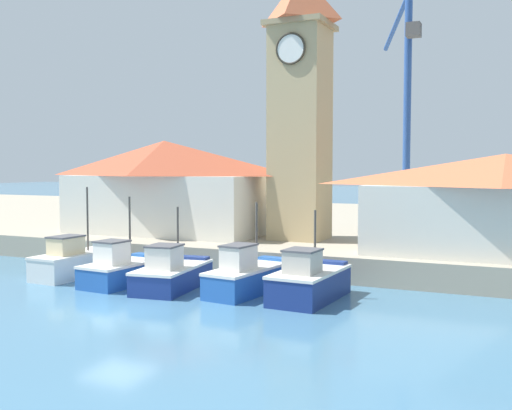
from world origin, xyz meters
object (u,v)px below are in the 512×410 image
at_px(clock_tower, 300,100).
at_px(warehouse_right, 505,204).
at_px(fishing_boat_left_inner, 172,274).
at_px(warehouse_left, 164,186).
at_px(fishing_boat_center, 309,281).
at_px(port_crane_far, 406,137).
at_px(fishing_boat_far_left, 78,261).
at_px(fishing_boat_left_outer, 122,269).
at_px(fishing_boat_mid_left, 248,276).

bearing_deg(clock_tower, warehouse_right, -12.69).
relative_size(fishing_boat_left_inner, clock_tower, 0.29).
xyz_separation_m(fishing_boat_left_inner, warehouse_left, (-6.39, 9.15, 3.61)).
relative_size(fishing_boat_center, port_crane_far, 0.27).
xyz_separation_m(fishing_boat_far_left, port_crane_far, (12.12, 22.46, 7.00)).
relative_size(fishing_boat_far_left, warehouse_right, 0.41).
distance_m(warehouse_right, port_crane_far, 17.89).
bearing_deg(warehouse_right, fishing_boat_left_outer, -154.90).
distance_m(fishing_boat_left_inner, warehouse_right, 15.85).
distance_m(clock_tower, warehouse_left, 10.21).
bearing_deg(fishing_boat_mid_left, fishing_boat_left_inner, -168.75).
distance_m(fishing_boat_left_inner, warehouse_left, 11.73).
height_order(fishing_boat_mid_left, warehouse_left, warehouse_left).
height_order(fishing_boat_left_outer, port_crane_far, port_crane_far).
xyz_separation_m(fishing_boat_far_left, fishing_boat_left_outer, (3.39, -0.89, -0.03)).
bearing_deg(warehouse_right, clock_tower, 167.31).
relative_size(warehouse_left, port_crane_far, 0.74).
xyz_separation_m(fishing_boat_mid_left, port_crane_far, (2.52, 22.56, 7.00)).
relative_size(fishing_boat_center, clock_tower, 0.27).
height_order(fishing_boat_far_left, fishing_boat_center, fishing_boat_far_left).
relative_size(fishing_boat_mid_left, clock_tower, 0.30).
bearing_deg(warehouse_right, fishing_boat_left_inner, -150.99).
distance_m(fishing_boat_left_inner, clock_tower, 13.52).
xyz_separation_m(warehouse_left, warehouse_right, (19.99, -1.61, -0.53)).
bearing_deg(clock_tower, fishing_boat_far_left, -132.54).
height_order(fishing_boat_left_inner, fishing_boat_mid_left, fishing_boat_mid_left).
bearing_deg(warehouse_left, fishing_boat_far_left, -88.02).
distance_m(fishing_boat_left_outer, fishing_boat_left_inner, 2.71).
xyz_separation_m(fishing_boat_center, port_crane_far, (-0.41, 22.80, 6.98)).
bearing_deg(fishing_boat_far_left, fishing_boat_left_outer, -14.65).
distance_m(fishing_boat_far_left, fishing_boat_left_outer, 3.51).
bearing_deg(fishing_boat_left_inner, fishing_boat_center, 4.05).
bearing_deg(warehouse_left, fishing_boat_left_outer, -68.30).
bearing_deg(fishing_boat_center, warehouse_left, 145.83).
bearing_deg(fishing_boat_left_outer, warehouse_right, 25.10).
height_order(clock_tower, warehouse_right, clock_tower).
bearing_deg(port_crane_far, fishing_boat_mid_left, -96.37).
bearing_deg(port_crane_far, clock_tower, -105.32).
distance_m(fishing_boat_far_left, warehouse_left, 9.09).
bearing_deg(fishing_boat_far_left, warehouse_left, 91.98).
bearing_deg(fishing_boat_left_outer, port_crane_far, 69.50).
bearing_deg(fishing_boat_far_left, warehouse_right, 18.92).
distance_m(fishing_boat_left_outer, port_crane_far, 25.90).
bearing_deg(fishing_boat_mid_left, clock_tower, 96.68).
distance_m(fishing_boat_mid_left, port_crane_far, 23.75).
bearing_deg(port_crane_far, warehouse_left, -131.35).
height_order(fishing_boat_mid_left, warehouse_right, warehouse_right).
bearing_deg(fishing_boat_center, fishing_boat_mid_left, 175.26).
relative_size(fishing_boat_far_left, warehouse_left, 0.41).
bearing_deg(fishing_boat_center, warehouse_right, 44.66).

